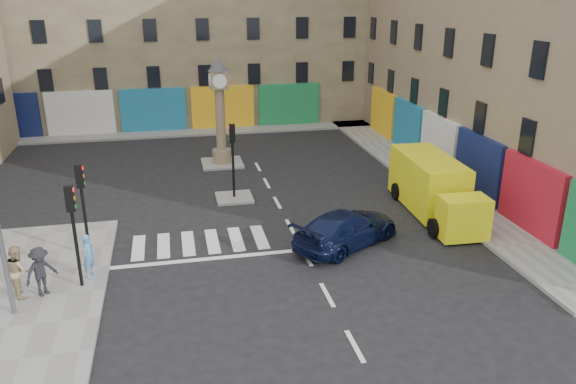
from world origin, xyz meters
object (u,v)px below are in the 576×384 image
object	(u,v)px
pedestrian_blue	(89,255)
pedestrian_tan	(19,271)
traffic_light_left_far	(82,196)
pedestrian_dark	(41,271)
traffic_light_island	(233,149)
navy_sedan	(346,228)
clock_pillar	(220,105)
yellow_van	(434,187)
traffic_light_left_near	(73,220)

from	to	relation	value
pedestrian_blue	pedestrian_tan	xyz separation A→B (m)	(-2.14, -0.89, 0.09)
traffic_light_left_far	pedestrian_dark	size ratio (longest dim) A/B	2.12
pedestrian_tan	pedestrian_dark	distance (m)	0.74
pedestrian_blue	traffic_light_island	bearing A→B (deg)	-19.93
navy_sedan	pedestrian_blue	bearing A→B (deg)	63.08
pedestrian_blue	clock_pillar	bearing A→B (deg)	-4.40
traffic_light_left_far	navy_sedan	distance (m)	10.37
navy_sedan	pedestrian_dark	distance (m)	11.48
traffic_light_island	yellow_van	world-z (taller)	traffic_light_island
traffic_light_left_far	pedestrian_dark	distance (m)	3.42
traffic_light_left_near	traffic_light_left_far	distance (m)	2.40
traffic_light_island	pedestrian_blue	distance (m)	9.51
navy_sedan	yellow_van	world-z (taller)	yellow_van
pedestrian_dark	pedestrian_tan	bearing A→B (deg)	126.73
clock_pillar	pedestrian_blue	bearing A→B (deg)	-114.74
pedestrian_tan	clock_pillar	bearing A→B (deg)	-54.73
traffic_light_left_far	yellow_van	size ratio (longest dim) A/B	0.53
pedestrian_dark	navy_sedan	bearing A→B (deg)	-31.98
yellow_van	pedestrian_blue	bearing A→B (deg)	-164.52
navy_sedan	pedestrian_tan	world-z (taller)	pedestrian_tan
traffic_light_left_near	clock_pillar	xyz separation A→B (m)	(6.30, 13.80, 0.93)
traffic_light_left_near	pedestrian_blue	size ratio (longest dim) A/B	2.27
pedestrian_blue	pedestrian_dark	distance (m)	1.75
pedestrian_blue	pedestrian_tan	distance (m)	2.32
clock_pillar	pedestrian_blue	size ratio (longest dim) A/B	3.74
clock_pillar	yellow_van	distance (m)	13.36
traffic_light_island	clock_pillar	world-z (taller)	clock_pillar
traffic_light_left_near	navy_sedan	bearing A→B (deg)	8.52
clock_pillar	pedestrian_dark	size ratio (longest dim) A/B	3.49
traffic_light_left_far	yellow_van	bearing A→B (deg)	6.28
clock_pillar	pedestrian_blue	world-z (taller)	clock_pillar
traffic_light_island	navy_sedan	bearing A→B (deg)	-58.46
pedestrian_blue	pedestrian_dark	bearing A→B (deg)	146.74
traffic_light_island	pedestrian_tan	bearing A→B (deg)	-135.54
pedestrian_tan	pedestrian_dark	xyz separation A→B (m)	(0.72, -0.15, -0.03)
traffic_light_left_far	traffic_light_island	size ratio (longest dim) A/B	1.00
yellow_van	pedestrian_tan	size ratio (longest dim) A/B	3.84
yellow_van	pedestrian_blue	world-z (taller)	yellow_van
yellow_van	pedestrian_tan	bearing A→B (deg)	-163.25
traffic_light_left_near	pedestrian_dark	distance (m)	2.02
traffic_light_left_near	yellow_van	size ratio (longest dim) A/B	0.53
traffic_light_island	traffic_light_left_far	bearing A→B (deg)	-139.40
navy_sedan	pedestrian_blue	distance (m)	9.95
traffic_light_left_near	pedestrian_blue	distance (m)	1.80
traffic_light_left_far	traffic_light_island	bearing A→B (deg)	40.60
traffic_light_left_near	clock_pillar	distance (m)	15.19
traffic_light_left_near	pedestrian_dark	size ratio (longest dim) A/B	2.12
traffic_light_left_near	traffic_light_island	world-z (taller)	traffic_light_left_near
pedestrian_dark	yellow_van	bearing A→B (deg)	-26.29
traffic_light_left_far	pedestrian_blue	distance (m)	2.42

